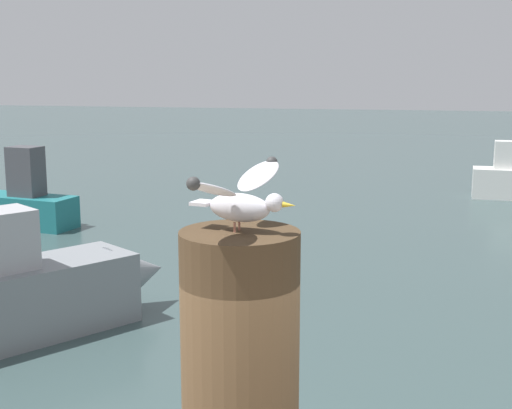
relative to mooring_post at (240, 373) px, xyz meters
The scene contains 4 objects.
mooring_post is the anchor object (origin of this frame).
seagull 0.65m from the mooring_post, 12.30° to the right, with size 0.39×0.62×0.23m.
boat_grey 6.70m from the mooring_post, 129.67° to the left, with size 3.17×4.11×1.63m.
boat_teal 13.66m from the mooring_post, 126.11° to the left, with size 3.35×1.25×1.70m.
Camera 1 is at (0.93, -2.62, 3.23)m, focal length 49.93 mm.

